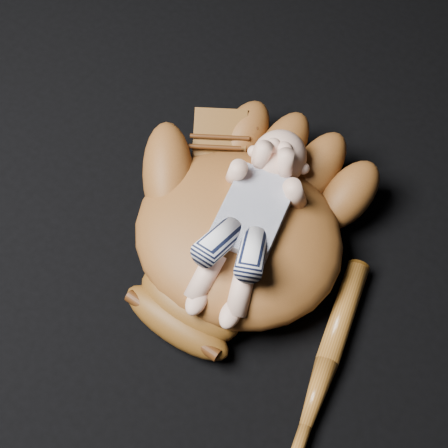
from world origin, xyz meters
name	(u,v)px	position (x,y,z in m)	size (l,w,h in m)	color
baseball_glove	(238,231)	(-0.10, 0.10, 0.08)	(0.43, 0.49, 0.15)	brown
newborn_baby	(247,224)	(-0.08, 0.10, 0.13)	(0.16, 0.34, 0.14)	#DEAA8F
baseball_bat	(323,375)	(0.14, 0.00, 0.02)	(0.04, 0.40, 0.04)	brown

